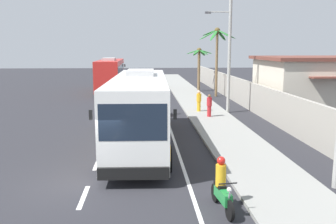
# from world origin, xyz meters

# --- Properties ---
(ground_plane) EXTENTS (160.00, 160.00, 0.00)m
(ground_plane) POSITION_xyz_m (0.00, 0.00, 0.00)
(ground_plane) COLOR #28282D
(sidewalk_kerb) EXTENTS (3.20, 90.00, 0.14)m
(sidewalk_kerb) POSITION_xyz_m (6.80, 10.00, 0.07)
(sidewalk_kerb) COLOR gray
(sidewalk_kerb) RESTS_ON ground
(lane_markings) EXTENTS (3.82, 71.00, 0.01)m
(lane_markings) POSITION_xyz_m (2.26, 14.50, 0.00)
(lane_markings) COLOR white
(lane_markings) RESTS_ON ground
(boundary_wall) EXTENTS (0.24, 60.00, 2.25)m
(boundary_wall) POSITION_xyz_m (10.60, 14.00, 1.12)
(boundary_wall) COLOR #9E998E
(boundary_wall) RESTS_ON ground
(coach_bus_foreground) EXTENTS (3.26, 12.39, 3.77)m
(coach_bus_foreground) POSITION_xyz_m (1.85, 5.47, 1.96)
(coach_bus_foreground) COLOR white
(coach_bus_foreground) RESTS_ON ground
(coach_bus_far_lane) EXTENTS (2.91, 11.59, 3.88)m
(coach_bus_far_lane) POSITION_xyz_m (-1.70, 29.29, 2.01)
(coach_bus_far_lane) COLOR red
(coach_bus_far_lane) RESTS_ON ground
(motorcycle_beside_bus) EXTENTS (0.56, 1.96, 1.55)m
(motorcycle_beside_bus) POSITION_xyz_m (3.68, 13.78, 0.64)
(motorcycle_beside_bus) COLOR black
(motorcycle_beside_bus) RESTS_ON ground
(motorcycle_trailing) EXTENTS (0.56, 1.96, 1.66)m
(motorcycle_trailing) POSITION_xyz_m (4.42, -2.53, 0.67)
(motorcycle_trailing) COLOR black
(motorcycle_trailing) RESTS_ON ground
(pedestrian_near_kerb) EXTENTS (0.36, 0.36, 1.58)m
(pedestrian_near_kerb) POSITION_xyz_m (6.26, 14.65, 0.97)
(pedestrian_near_kerb) COLOR gold
(pedestrian_near_kerb) RESTS_ON sidewalk_kerb
(pedestrian_far_walk) EXTENTS (0.36, 0.36, 1.58)m
(pedestrian_far_walk) POSITION_xyz_m (6.66, 12.37, 0.96)
(pedestrian_far_walk) COLOR red
(pedestrian_far_walk) RESTS_ON sidewalk_kerb
(utility_pole_mid) EXTENTS (2.92, 0.24, 9.95)m
(utility_pole_mid) POSITION_xyz_m (8.47, 14.67, 5.28)
(utility_pole_mid) COLOR #9E9E99
(utility_pole_mid) RESTS_ON ground
(palm_nearest) EXTENTS (2.96, 2.72, 4.96)m
(palm_nearest) POSITION_xyz_m (8.42, 29.16, 3.53)
(palm_nearest) COLOR brown
(palm_nearest) RESTS_ON ground
(palm_second) EXTENTS (3.86, 3.50, 6.95)m
(palm_second) POSITION_xyz_m (9.49, 24.29, 5.24)
(palm_second) COLOR brown
(palm_second) RESTS_ON ground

